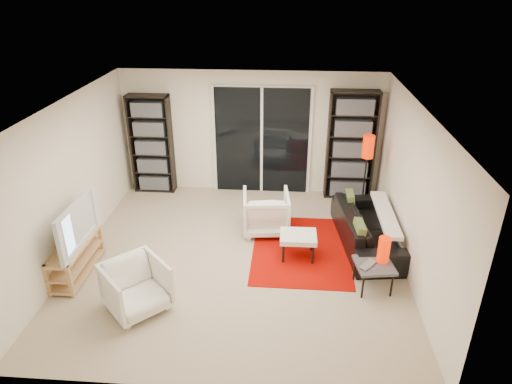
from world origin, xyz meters
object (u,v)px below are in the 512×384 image
sofa (367,228)px  armchair_back (266,212)px  armchair_front (136,287)px  floor_lamp (367,154)px  side_table (374,267)px  ottoman (298,238)px  tv_stand (76,258)px  bookshelf_right (351,146)px  bookshelf_left (152,144)px

sofa → armchair_back: size_ratio=2.53×
armchair_front → floor_lamp: 4.48m
side_table → floor_lamp: 2.40m
armchair_front → side_table: bearing=-31.6°
sofa → ottoman: 1.20m
ottoman → sofa: bearing=22.8°
armchair_back → ottoman: (0.54, -0.77, -0.01)m
ottoman → floor_lamp: bearing=52.7°
armchair_front → side_table: armchair_front is taller
tv_stand → ottoman: bearing=11.6°
floor_lamp → bookshelf_right: bearing=106.5°
tv_stand → side_table: bearing=-0.6°
bookshelf_right → sofa: 1.93m
armchair_front → side_table: (3.14, 0.67, 0.02)m
bookshelf_right → armchair_back: (-1.52, -1.47, -0.69)m
bookshelf_left → side_table: size_ratio=3.39×
armchair_back → bookshelf_right: bearing=-141.7°
ottoman → side_table: same height
bookshelf_left → floor_lamp: bookshelf_left is taller
tv_stand → bookshelf_right: bearing=34.5°
tv_stand → sofa: sofa is taller
tv_stand → armchair_front: armchair_front is taller
ottoman → floor_lamp: 2.12m
sofa → armchair_back: bearing=73.1°
armchair_front → tv_stand: bearing=104.3°
armchair_front → floor_lamp: size_ratio=0.50×
tv_stand → floor_lamp: 5.02m
armchair_back → armchair_front: armchair_back is taller
ottoman → armchair_back: bearing=125.1°
side_table → bookshelf_right: bearing=91.0°
sofa → bookshelf_right: bearing=-2.6°
ottoman → tv_stand: bearing=-168.4°
bookshelf_right → floor_lamp: 0.71m
ottoman → side_table: bearing=-34.2°
bookshelf_left → tv_stand: 3.01m
bookshelf_left → side_table: bearing=-37.0°
side_table → armchair_back: bearing=137.0°
tv_stand → side_table: tv_stand is taller
bookshelf_left → side_table: 4.92m
armchair_back → bookshelf_left: bearing=-38.0°
bookshelf_right → side_table: bookshelf_right is taller
bookshelf_left → tv_stand: bookshelf_left is taller
sofa → armchair_front: bearing=113.2°
ottoman → floor_lamp: (1.19, 1.56, 0.80)m
bookshelf_right → armchair_back: size_ratio=2.68×
armchair_back → floor_lamp: (1.72, 0.79, 0.79)m
tv_stand → side_table: size_ratio=2.05×
side_table → tv_stand: bearing=179.4°
bookshelf_left → bookshelf_right: size_ratio=0.93×
bookshelf_left → sofa: bookshelf_left is taller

